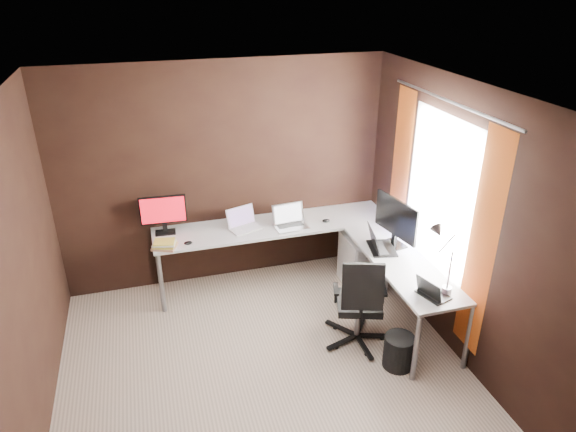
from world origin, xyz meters
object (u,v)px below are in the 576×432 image
at_px(desk_lamp, 441,250).
at_px(wastebasket, 399,351).
at_px(laptop_black_big, 379,245).
at_px(monitor_right, 396,220).
at_px(monitor_left, 163,212).
at_px(book_stack, 164,244).
at_px(drawer_pedestal, 363,261).
at_px(laptop_silver, 290,222).
at_px(laptop_black_small, 431,292).
at_px(office_chair, 358,317).
at_px(laptop_white, 243,224).

relative_size(desk_lamp, wastebasket, 2.03).
height_order(laptop_black_big, wastebasket, laptop_black_big).
bearing_deg(wastebasket, monitor_right, 68.83).
bearing_deg(monitor_left, book_stack, -92.14).
xyz_separation_m(drawer_pedestal, laptop_silver, (-0.79, 0.27, 0.48)).
relative_size(laptop_black_small, wastebasket, 0.99).
relative_size(monitor_left, wastebasket, 1.53).
height_order(monitor_right, wastebasket, monitor_right).
bearing_deg(book_stack, laptop_black_big, -17.14).
distance_m(monitor_left, desk_lamp, 2.87).
distance_m(desk_lamp, office_chair, 1.08).
height_order(laptop_white, book_stack, laptop_white).
distance_m(laptop_black_small, book_stack, 2.65).
relative_size(drawer_pedestal, wastebasket, 1.88).
height_order(laptop_black_small, wastebasket, laptop_black_small).
bearing_deg(drawer_pedestal, book_stack, 176.03).
xyz_separation_m(book_stack, desk_lamp, (2.25, -1.47, 0.37)).
distance_m(monitor_left, monitor_right, 2.43).
bearing_deg(desk_lamp, monitor_left, 123.58).
height_order(laptop_white, laptop_black_small, laptop_white).
xyz_separation_m(laptop_white, wastebasket, (1.06, -1.73, -0.62)).
relative_size(monitor_left, laptop_black_small, 1.55).
bearing_deg(laptop_silver, monitor_left, 166.23).
distance_m(drawer_pedestal, desk_lamp, 1.57).
xyz_separation_m(laptop_silver, office_chair, (0.33, -1.21, -0.50)).
distance_m(laptop_silver, laptop_black_small, 1.83).
xyz_separation_m(drawer_pedestal, desk_lamp, (0.09, -1.32, 0.84)).
bearing_deg(monitor_left, wastebasket, -41.29).
height_order(drawer_pedestal, monitor_right, monitor_right).
height_order(monitor_right, laptop_black_big, monitor_right).
relative_size(laptop_black_big, desk_lamp, 0.61).
height_order(monitor_right, laptop_silver, monitor_right).
relative_size(monitor_left, office_chair, 0.51).
xyz_separation_m(laptop_black_small, wastebasket, (-0.24, 0.02, -0.61)).
distance_m(monitor_left, wastebasket, 2.77).
relative_size(laptop_white, laptop_black_small, 1.25).
bearing_deg(laptop_black_small, office_chair, 28.35).
bearing_deg(monitor_right, laptop_black_small, 161.72).
distance_m(drawer_pedestal, laptop_black_big, 0.69).
bearing_deg(laptop_black_big, monitor_right, -67.29).
bearing_deg(book_stack, monitor_right, -14.93).
relative_size(laptop_black_small, book_stack, 1.09).
bearing_deg(laptop_black_big, wastebasket, -179.10).
bearing_deg(office_chair, laptop_white, 140.91).
bearing_deg(monitor_left, monitor_right, -19.70).
distance_m(monitor_right, laptop_white, 1.65).
height_order(laptop_black_small, desk_lamp, desk_lamp).
distance_m(monitor_left, laptop_white, 0.87).
bearing_deg(book_stack, wastebasket, -38.26).
bearing_deg(laptop_silver, office_chair, -78.81).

